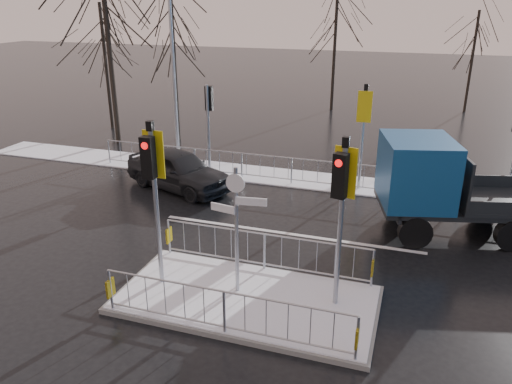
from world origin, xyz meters
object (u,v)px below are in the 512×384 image
(traffic_island, at_px, (246,287))
(street_lamp_left, at_px, (174,54))
(car_far_lane, at_px, (178,169))
(flatbed_truck, at_px, (446,185))

(traffic_island, xyz_separation_m, street_lamp_left, (-6.42, 9.49, 4.10))
(car_far_lane, bearing_deg, traffic_island, -122.51)
(traffic_island, bearing_deg, street_lamp_left, 124.07)
(car_far_lane, relative_size, flatbed_truck, 0.65)
(traffic_island, xyz_separation_m, car_far_lane, (-4.85, 6.26, 0.34))
(car_far_lane, height_order, flatbed_truck, flatbed_truck)
(car_far_lane, distance_m, street_lamp_left, 5.20)
(car_far_lane, xyz_separation_m, street_lamp_left, (-1.57, 3.23, 3.76))
(street_lamp_left, bearing_deg, flatbed_truck, -21.37)
(traffic_island, bearing_deg, car_far_lane, 127.75)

